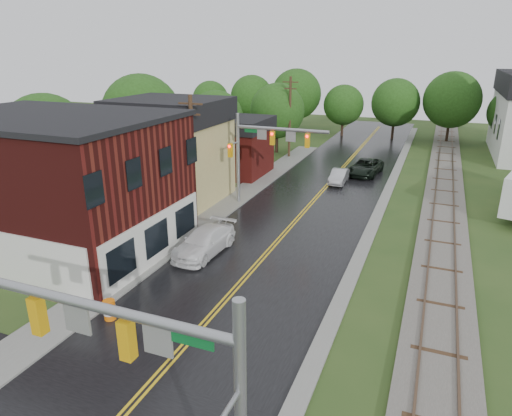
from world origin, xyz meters
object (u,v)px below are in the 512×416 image
Objects in this scene: traffic_signal_far at (263,144)px; suv_dark at (366,167)px; utility_pole_b at (193,157)px; tree_left_e at (278,112)px; utility_pole_c at (290,116)px; construction_barrel at (110,310)px; sedan_silver at (339,176)px; tree_left_b at (142,116)px; pickup_white at (204,242)px; tree_left_c at (217,119)px; traffic_signal_near at (156,366)px; brick_building at (55,183)px; tree_left_a at (47,139)px.

suv_dark is (6.09, 12.59, -4.21)m from traffic_signal_far.
utility_pole_b reaches higher than tree_left_e.
tree_left_e is (-2.05, 1.90, 0.09)m from utility_pole_c.
construction_barrel is at bearing -85.78° from utility_pole_c.
utility_pole_c is 12.02m from sedan_silver.
pickup_white is at bearing -45.67° from tree_left_b.
tree_left_b is 9.03m from tree_left_c.
traffic_signal_near is at bearing -62.01° from pickup_white.
traffic_signal_far is 7.53× the size of construction_barrel.
utility_pole_c reaches higher than construction_barrel.
tree_left_e is (3.64, 30.90, 0.66)m from brick_building.
tree_left_b reaches higher than pickup_white.
tree_left_b reaches higher than utility_pole_b.
tree_left_e is at bearing 50.19° from tree_left_c.
traffic_signal_near is (15.96, -13.00, 0.82)m from brick_building.
tree_left_c reaches higher than suv_dark.
pickup_white is 5.36× the size of construction_barrel.
utility_pole_c is at bearing 94.22° from construction_barrel.
utility_pole_b is at bearing -112.14° from suv_dark.
tree_left_a is 26.40m from tree_left_e.
tree_left_b is (-5.36, 16.90, 1.57)m from brick_building.
traffic_signal_near is 1.40× the size of pickup_white.
construction_barrel is (15.61, -12.67, -4.63)m from tree_left_a.
tree_left_a is (-7.36, 6.90, 0.96)m from brick_building.
utility_pole_b is 6.98m from pickup_white.
tree_left_c is 1.39× the size of suv_dark.
pickup_white is (-4.35, -18.36, 0.12)m from sedan_silver.
tree_left_b is 1.27× the size of tree_left_c.
utility_pole_c is 27.22m from pickup_white.
pickup_white is 8.07m from construction_barrel.
tree_left_b is at bearing -132.39° from utility_pole_c.
tree_left_e is (9.00, 14.00, -0.90)m from tree_left_b.
suv_dark is (9.42, 17.59, -3.96)m from utility_pole_b.
tree_left_e reaches higher than sedan_silver.
traffic_signal_far is 10.61m from pickup_white.
brick_building is at bearing -43.13° from tree_left_a.
utility_pole_b is 1.04× the size of tree_left_a.
pickup_white is (3.25, -26.74, -3.96)m from utility_pole_c.
utility_pole_b is (-10.27, 20.00, -0.25)m from traffic_signal_near.
traffic_signal_near is 0.90× the size of tree_left_e.
traffic_signal_near is 43.24m from utility_pole_c.
utility_pole_c is (0.00, 22.00, 0.00)m from utility_pole_b.
tree_left_b reaches higher than brick_building.
suv_dark is (22.47, 17.69, -4.35)m from tree_left_a.
traffic_signal_far is at bearing -74.11° from tree_left_e.
sedan_silver is at bearing 57.22° from brick_building.
traffic_signal_near is 1.90× the size of sedan_silver.
sedan_silver is 0.74× the size of pickup_white.
tree_left_e reaches higher than traffic_signal_near.
tree_left_a is 1.13× the size of tree_left_c.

